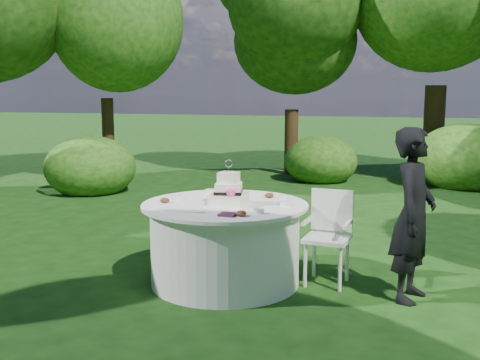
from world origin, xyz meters
name	(u,v)px	position (x,y,z in m)	size (l,w,h in m)	color
ground	(225,282)	(0.00, 0.00, 0.00)	(80.00, 80.00, 0.00)	#13350E
napkins	(228,214)	(0.21, -0.48, 0.78)	(0.14, 0.14, 0.02)	#401B36
feather_plume	(180,210)	(-0.25, -0.45, 0.78)	(0.48, 0.07, 0.01)	white
guest	(413,215)	(1.69, 0.12, 0.76)	(0.55, 0.36, 1.51)	black
table	(225,243)	(0.00, 0.00, 0.39)	(1.56, 1.56, 0.77)	white
cake	(229,192)	(0.05, -0.02, 0.88)	(0.32, 0.33, 0.42)	silver
chair	(329,229)	(0.93, 0.35, 0.52)	(0.44, 0.42, 0.88)	white
votives	(242,200)	(0.12, 0.13, 0.79)	(1.17, 0.89, 0.04)	white
petal_cups	(225,202)	(0.03, -0.07, 0.79)	(0.96, 0.98, 0.05)	#562D16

